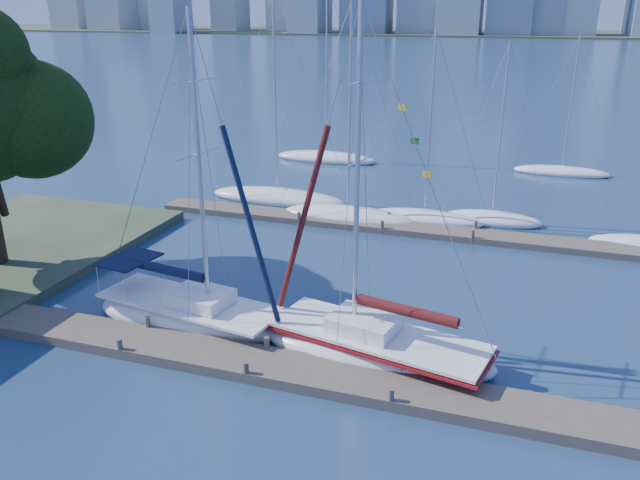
% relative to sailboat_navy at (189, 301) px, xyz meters
% --- Properties ---
extents(ground, '(700.00, 700.00, 0.00)m').
position_rel_sailboat_navy_xyz_m(ground, '(3.96, -2.35, -0.98)').
color(ground, navy).
rests_on(ground, ground).
extents(near_dock, '(26.00, 2.00, 0.40)m').
position_rel_sailboat_navy_xyz_m(near_dock, '(3.96, -2.35, -0.78)').
color(near_dock, '#50453A').
rests_on(near_dock, ground).
extents(far_dock, '(30.00, 1.80, 0.36)m').
position_rel_sailboat_navy_xyz_m(far_dock, '(5.96, 13.65, -0.80)').
color(far_dock, '#50453A').
rests_on(far_dock, ground).
extents(far_shore, '(800.00, 100.00, 1.50)m').
position_rel_sailboat_navy_xyz_m(far_shore, '(3.96, 317.65, -0.98)').
color(far_shore, '#38472D').
rests_on(far_shore, ground).
extents(sailboat_navy, '(8.61, 3.93, 12.65)m').
position_rel_sailboat_navy_xyz_m(sailboat_navy, '(0.00, 0.00, 0.00)').
color(sailboat_navy, white).
rests_on(sailboat_navy, ground).
extents(sailboat_maroon, '(8.88, 4.44, 12.85)m').
position_rel_sailboat_navy_xyz_m(sailboat_maroon, '(7.83, -0.27, -0.00)').
color(sailboat_maroon, white).
rests_on(sailboat_maroon, ground).
extents(bg_boat_0, '(9.53, 5.36, 13.18)m').
position_rel_sailboat_navy_xyz_m(bg_boat_0, '(-3.03, 16.92, -0.70)').
color(bg_boat_0, white).
rests_on(bg_boat_0, ground).
extents(bg_boat_1, '(8.49, 5.00, 12.76)m').
position_rel_sailboat_navy_xyz_m(bg_boat_1, '(2.49, 14.56, -0.70)').
color(bg_boat_1, white).
rests_on(bg_boat_1, ground).
extents(bg_boat_2, '(7.15, 3.05, 11.38)m').
position_rel_sailboat_navy_xyz_m(bg_boat_2, '(6.91, 15.69, -0.74)').
color(bg_boat_2, white).
rests_on(bg_boat_2, ground).
extents(bg_boat_3, '(6.11, 3.36, 10.60)m').
position_rel_sailboat_navy_xyz_m(bg_boat_3, '(10.74, 16.85, -0.75)').
color(bg_boat_3, white).
rests_on(bg_boat_3, ground).
extents(bg_boat_6, '(8.61, 2.73, 14.59)m').
position_rel_sailboat_navy_xyz_m(bg_boat_6, '(-3.53, 28.98, -0.70)').
color(bg_boat_6, white).
rests_on(bg_boat_6, ground).
extents(bg_boat_7, '(7.26, 2.84, 10.50)m').
position_rel_sailboat_navy_xyz_m(bg_boat_7, '(15.03, 30.37, -0.77)').
color(bg_boat_7, white).
rests_on(bg_boat_7, ground).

